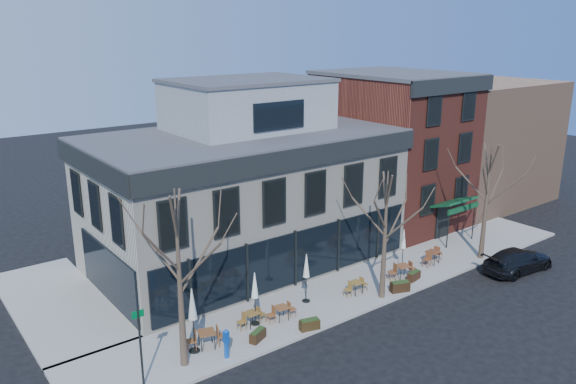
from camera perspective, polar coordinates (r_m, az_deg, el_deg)
ground at (r=32.18m, az=0.62°, el=-9.78°), size 120.00×120.00×0.00m
sidewalk_front at (r=32.65m, az=7.55°, el=-9.38°), size 33.50×4.70×0.15m
sidewalk_side at (r=32.71m, az=-22.37°, el=-10.50°), size 4.50×12.00×0.15m
corner_building at (r=34.42m, az=-4.44°, el=0.34°), size 18.39×10.39×11.10m
red_brick_building at (r=42.33m, az=10.48°, el=4.40°), size 8.20×11.78×11.18m
bg_building at (r=50.76m, az=17.29°, el=5.14°), size 12.00×12.00×10.00m
tree_corner at (r=23.84m, az=-10.94°, el=-8.52°), size 3.93×3.98×7.92m
tree_mid at (r=29.94m, az=9.84°, el=-4.18°), size 3.50×3.55×7.04m
tree_right at (r=36.70m, az=19.53°, el=-0.69°), size 3.72×3.77×7.48m
sign_pole at (r=23.89m, az=-14.78°, el=-14.60°), size 0.50×0.10×3.40m
parked_sedan at (r=36.78m, az=22.32°, el=-6.43°), size 5.05×2.44×1.42m
call_box at (r=25.60m, az=-6.29°, el=-14.95°), size 0.28×0.28×1.41m
cafe_set_0 at (r=26.52m, az=-8.26°, el=-14.44°), size 1.92×1.01×0.99m
cafe_set_1 at (r=28.06m, az=-3.75°, el=-12.61°), size 1.64×0.69×0.86m
cafe_set_2 at (r=28.52m, az=-0.68°, el=-12.06°), size 1.67×0.73×0.86m
cafe_set_3 at (r=31.31m, az=6.91°, el=-9.50°), size 1.60×0.64×0.85m
cafe_set_4 at (r=33.51m, az=11.57°, el=-7.80°), size 1.92×1.02×0.98m
cafe_set_5 at (r=35.96m, az=14.48°, el=-6.31°), size 1.88×0.85×0.97m
umbrella_0 at (r=25.51m, az=-9.69°, el=-11.47°), size 0.50×0.50×3.11m
umbrella_1 at (r=27.50m, az=-3.40°, el=-9.72°), size 0.44×0.44×2.75m
umbrella_2 at (r=29.65m, az=1.87°, el=-7.75°), size 0.43×0.43×2.71m
umbrella_4 at (r=34.37m, az=11.65°, el=-4.91°), size 0.40×0.40×2.50m
planter_0 at (r=26.97m, az=-3.09°, el=-14.32°), size 1.01×0.72×0.52m
planter_1 at (r=27.80m, az=2.20°, el=-13.28°), size 1.05×0.63×0.55m
planter_2 at (r=31.99m, az=11.30°, el=-9.39°), size 1.16×0.78×0.60m
planter_3 at (r=33.56m, az=12.67°, el=-8.30°), size 0.99×0.55×0.52m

